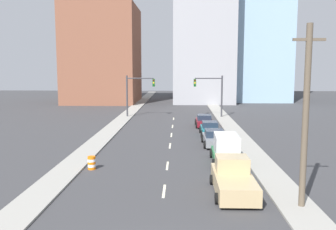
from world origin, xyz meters
name	(u,v)px	position (x,y,z in m)	size (l,w,h in m)	color
sidewalk_left	(131,112)	(-7.05, 47.03, 0.06)	(2.10, 94.07, 0.12)	gray
sidewalk_right	(218,112)	(7.05, 47.03, 0.06)	(2.10, 94.07, 0.12)	gray
lane_stripe_at_9m	(164,191)	(0.00, 8.65, 0.00)	(0.16, 2.40, 0.01)	beige
lane_stripe_at_14m	(167,166)	(0.00, 14.33, 0.00)	(0.16, 2.40, 0.01)	beige
lane_stripe_at_21m	(170,146)	(0.00, 21.34, 0.00)	(0.16, 2.40, 0.01)	beige
lane_stripe_at_27m	(171,135)	(0.00, 26.90, 0.00)	(0.16, 2.40, 0.01)	beige
lane_stripe_at_33m	(173,126)	(0.00, 32.65, 0.00)	(0.16, 2.40, 0.01)	beige
lane_stripe_at_39m	(174,119)	(0.00, 39.38, 0.00)	(0.16, 2.40, 0.01)	beige
building_brick_left	(103,55)	(-14.86, 64.11, 9.66)	(14.00, 16.00, 19.32)	brown
building_office_center	(202,28)	(5.54, 68.11, 15.38)	(12.00, 20.00, 30.76)	#99999E
building_glass_right	(254,12)	(16.99, 72.11, 19.23)	(13.00, 20.00, 38.45)	#8CADC6
traffic_signal_left	(135,90)	(-5.57, 40.96, 3.90)	(4.16, 0.35, 6.02)	#38383D
traffic_signal_right	(214,90)	(5.70, 40.96, 3.90)	(4.16, 0.35, 6.02)	#38383D
utility_pole_right_near	(306,116)	(7.26, 6.23, 4.84)	(1.60, 0.32, 9.43)	brown
traffic_barrel	(92,163)	(-5.38, 13.18, 0.47)	(0.56, 0.56, 0.95)	orange
pickup_truck_tan	(233,179)	(4.04, 8.50, 0.81)	(2.45, 5.42, 2.01)	tan
box_truck_green	(226,150)	(4.43, 15.17, 1.04)	(2.33, 5.27, 2.22)	#1E6033
sedan_gray	(214,138)	(4.11, 21.68, 0.68)	(2.22, 4.48, 1.47)	slate
sedan_teal	(210,129)	(4.12, 26.99, 0.67)	(2.12, 4.33, 1.46)	#196B75
sedan_maroon	(204,121)	(3.86, 32.70, 0.67)	(2.15, 4.34, 1.46)	maroon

